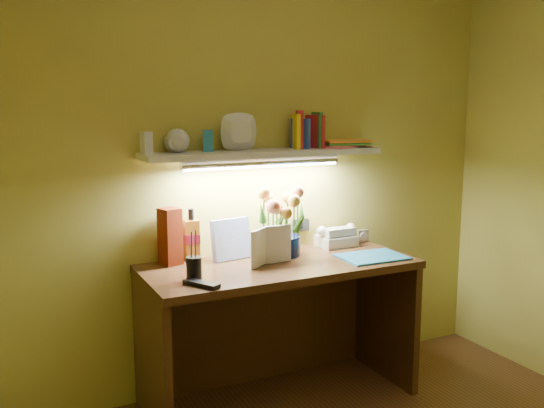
% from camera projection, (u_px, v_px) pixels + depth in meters
% --- Properties ---
extents(desk, '(1.40, 0.60, 0.75)m').
position_uv_depth(desk, '(280.00, 332.00, 3.16)').
color(desk, '#311A0D').
rests_on(desk, ground).
extents(flower_bouquet, '(0.29, 0.29, 0.37)m').
position_uv_depth(flower_bouquet, '(281.00, 221.00, 3.23)').
color(flower_bouquet, '#050F35').
rests_on(flower_bouquet, desk).
extents(telephone, '(0.21, 0.16, 0.12)m').
position_uv_depth(telephone, '(336.00, 235.00, 3.45)').
color(telephone, beige).
rests_on(telephone, desk).
extents(desk_clock, '(0.07, 0.04, 0.07)m').
position_uv_depth(desk_clock, '(362.00, 236.00, 3.57)').
color(desk_clock, silver).
rests_on(desk_clock, desk).
extents(whisky_bottle, '(0.08, 0.08, 0.27)m').
position_uv_depth(whisky_bottle, '(191.00, 235.00, 3.13)').
color(whisky_bottle, '#A56017').
rests_on(whisky_bottle, desk).
extents(whisky_box, '(0.12, 0.12, 0.29)m').
position_uv_depth(whisky_box, '(170.00, 237.00, 3.05)').
color(whisky_box, '#601907').
rests_on(whisky_box, desk).
extents(pen_cup, '(0.09, 0.09, 0.18)m').
position_uv_depth(pen_cup, '(194.00, 260.00, 2.81)').
color(pen_cup, black).
rests_on(pen_cup, desk).
extents(art_card, '(0.22, 0.08, 0.21)m').
position_uv_depth(art_card, '(231.00, 239.00, 3.16)').
color(art_card, white).
rests_on(art_card, desk).
extents(tv_remote, '(0.14, 0.18, 0.02)m').
position_uv_depth(tv_remote, '(201.00, 284.00, 2.71)').
color(tv_remote, black).
rests_on(tv_remote, desk).
extents(blue_folder, '(0.35, 0.26, 0.01)m').
position_uv_depth(blue_folder, '(372.00, 257.00, 3.21)').
color(blue_folder, teal).
rests_on(blue_folder, desk).
extents(desk_book_a, '(0.13, 0.09, 0.19)m').
position_uv_depth(desk_book_a, '(251.00, 251.00, 2.95)').
color(desk_book_a, white).
rests_on(desk_book_a, desk).
extents(desk_book_b, '(0.14, 0.02, 0.20)m').
position_uv_depth(desk_book_b, '(266.00, 245.00, 3.06)').
color(desk_book_b, silver).
rests_on(desk_book_b, desk).
extents(wall_shelf, '(1.32, 0.32, 0.23)m').
position_uv_depth(wall_shelf, '(266.00, 147.00, 3.17)').
color(wall_shelf, silver).
rests_on(wall_shelf, ground).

